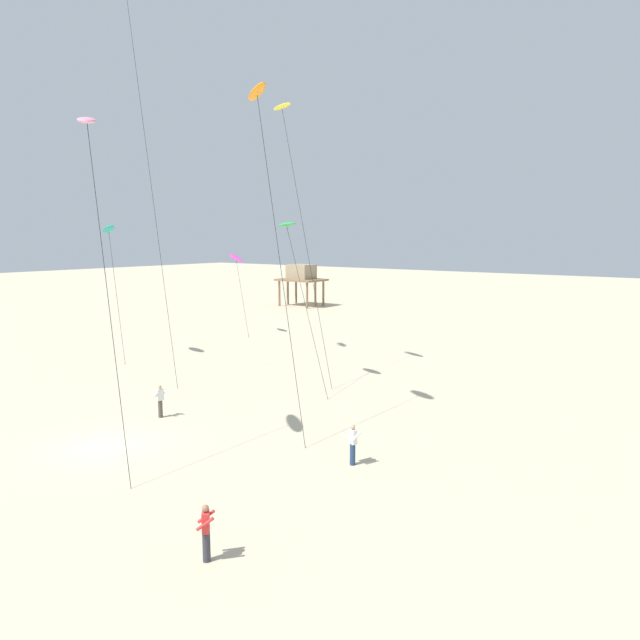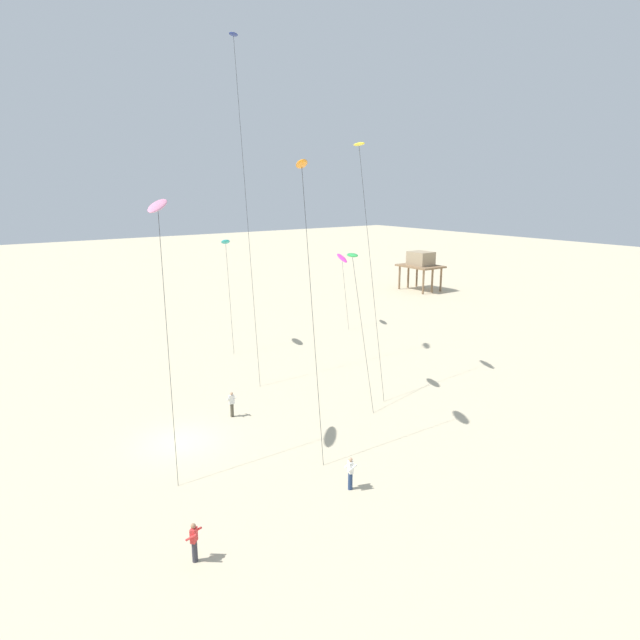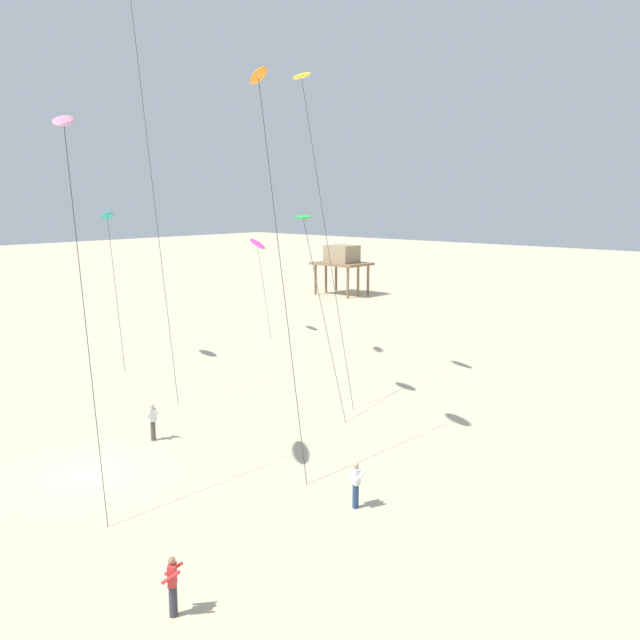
{
  "view_description": "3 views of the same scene",
  "coord_description": "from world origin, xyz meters",
  "px_view_note": "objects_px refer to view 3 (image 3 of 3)",
  "views": [
    {
      "loc": [
        22.03,
        -13.77,
        9.02
      ],
      "look_at": [
        2.62,
        12.04,
        4.4
      ],
      "focal_mm": 32.76,
      "sensor_mm": 36.0,
      "label": 1
    },
    {
      "loc": [
        28.53,
        -10.55,
        14.32
      ],
      "look_at": [
        -1.04,
        10.68,
        5.5
      ],
      "focal_mm": 31.15,
      "sensor_mm": 36.0,
      "label": 2
    },
    {
      "loc": [
        24.6,
        -13.56,
        10.89
      ],
      "look_at": [
        3.55,
        9.72,
        5.35
      ],
      "focal_mm": 40.02,
      "sensor_mm": 36.0,
      "label": 3
    }
  ],
  "objects_px": {
    "kite_green": "(304,219)",
    "kite_flyer_nearest": "(173,585)",
    "kite_magenta": "(258,245)",
    "kite_flyer_middle": "(153,421)",
    "kite_flyer_furthest": "(356,484)",
    "stilt_house": "(342,258)",
    "kite_orange": "(259,81)",
    "kite_yellow": "(302,82)",
    "kite_teal": "(107,217)",
    "kite_pink": "(64,124)"
  },
  "relations": [
    {
      "from": "kite_flyer_furthest",
      "to": "stilt_house",
      "type": "distance_m",
      "value": 54.26
    },
    {
      "from": "kite_teal",
      "to": "kite_flyer_nearest",
      "type": "relative_size",
      "value": 5.96
    },
    {
      "from": "kite_pink",
      "to": "stilt_house",
      "type": "distance_m",
      "value": 54.6
    },
    {
      "from": "kite_pink",
      "to": "kite_flyer_nearest",
      "type": "height_order",
      "value": "kite_pink"
    },
    {
      "from": "stilt_house",
      "to": "kite_yellow",
      "type": "bearing_deg",
      "value": -52.9
    },
    {
      "from": "kite_magenta",
      "to": "kite_pink",
      "type": "height_order",
      "value": "kite_pink"
    },
    {
      "from": "kite_teal",
      "to": "kite_green",
      "type": "distance_m",
      "value": 15.4
    },
    {
      "from": "kite_orange",
      "to": "stilt_house",
      "type": "xyz_separation_m",
      "value": [
        -29.21,
        39.4,
        -11.23
      ]
    },
    {
      "from": "kite_teal",
      "to": "kite_flyer_middle",
      "type": "bearing_deg",
      "value": -26.1
    },
    {
      "from": "kite_orange",
      "to": "kite_flyer_furthest",
      "type": "height_order",
      "value": "kite_orange"
    },
    {
      "from": "kite_magenta",
      "to": "kite_teal",
      "type": "distance_m",
      "value": 13.54
    },
    {
      "from": "kite_teal",
      "to": "stilt_house",
      "type": "height_order",
      "value": "kite_teal"
    },
    {
      "from": "kite_green",
      "to": "kite_flyer_nearest",
      "type": "distance_m",
      "value": 21.77
    },
    {
      "from": "kite_pink",
      "to": "kite_flyer_middle",
      "type": "xyz_separation_m",
      "value": [
        -2.76,
        4.92,
        -12.36
      ]
    },
    {
      "from": "kite_yellow",
      "to": "kite_green",
      "type": "bearing_deg",
      "value": -45.92
    },
    {
      "from": "kite_pink",
      "to": "kite_flyer_middle",
      "type": "height_order",
      "value": "kite_pink"
    },
    {
      "from": "kite_flyer_nearest",
      "to": "kite_green",
      "type": "bearing_deg",
      "value": 123.46
    },
    {
      "from": "kite_yellow",
      "to": "kite_flyer_middle",
      "type": "distance_m",
      "value": 19.6
    },
    {
      "from": "kite_magenta",
      "to": "kite_green",
      "type": "bearing_deg",
      "value": -35.86
    },
    {
      "from": "kite_flyer_nearest",
      "to": "kite_orange",
      "type": "bearing_deg",
      "value": 125.12
    },
    {
      "from": "kite_magenta",
      "to": "kite_flyer_middle",
      "type": "height_order",
      "value": "kite_magenta"
    },
    {
      "from": "kite_yellow",
      "to": "kite_green",
      "type": "distance_m",
      "value": 7.86
    },
    {
      "from": "kite_pink",
      "to": "kite_orange",
      "type": "xyz_separation_m",
      "value": [
        2.14,
        7.12,
        2.0
      ]
    },
    {
      "from": "kite_teal",
      "to": "kite_flyer_nearest",
      "type": "height_order",
      "value": "kite_teal"
    },
    {
      "from": "kite_flyer_nearest",
      "to": "kite_flyer_furthest",
      "type": "xyz_separation_m",
      "value": [
        -0.62,
        8.26,
        0.0
      ]
    },
    {
      "from": "kite_yellow",
      "to": "kite_orange",
      "type": "relative_size",
      "value": 1.09
    },
    {
      "from": "kite_teal",
      "to": "kite_green",
      "type": "relative_size",
      "value": 1.0
    },
    {
      "from": "kite_orange",
      "to": "kite_flyer_nearest",
      "type": "height_order",
      "value": "kite_orange"
    },
    {
      "from": "kite_teal",
      "to": "kite_flyer_furthest",
      "type": "relative_size",
      "value": 5.96
    },
    {
      "from": "kite_green",
      "to": "kite_magenta",
      "type": "bearing_deg",
      "value": 144.14
    },
    {
      "from": "kite_flyer_furthest",
      "to": "stilt_house",
      "type": "height_order",
      "value": "stilt_house"
    },
    {
      "from": "kite_orange",
      "to": "kite_flyer_nearest",
      "type": "relative_size",
      "value": 9.46
    },
    {
      "from": "kite_flyer_middle",
      "to": "kite_flyer_furthest",
      "type": "relative_size",
      "value": 1.0
    },
    {
      "from": "kite_magenta",
      "to": "kite_flyer_nearest",
      "type": "height_order",
      "value": "kite_magenta"
    },
    {
      "from": "stilt_house",
      "to": "kite_magenta",
      "type": "bearing_deg",
      "value": -66.12
    },
    {
      "from": "kite_yellow",
      "to": "kite_pink",
      "type": "xyz_separation_m",
      "value": [
        4.14,
        -16.2,
        -3.6
      ]
    },
    {
      "from": "kite_orange",
      "to": "stilt_house",
      "type": "bearing_deg",
      "value": 126.55
    },
    {
      "from": "kite_flyer_nearest",
      "to": "stilt_house",
      "type": "relative_size",
      "value": 0.29
    },
    {
      "from": "kite_magenta",
      "to": "kite_flyer_nearest",
      "type": "relative_size",
      "value": 4.52
    },
    {
      "from": "kite_green",
      "to": "kite_flyer_nearest",
      "type": "height_order",
      "value": "kite_green"
    },
    {
      "from": "kite_flyer_furthest",
      "to": "stilt_house",
      "type": "bearing_deg",
      "value": 130.92
    },
    {
      "from": "kite_yellow",
      "to": "kite_magenta",
      "type": "relative_size",
      "value": 2.29
    },
    {
      "from": "kite_orange",
      "to": "kite_yellow",
      "type": "bearing_deg",
      "value": 124.66
    },
    {
      "from": "kite_green",
      "to": "kite_pink",
      "type": "bearing_deg",
      "value": -82.0
    },
    {
      "from": "kite_yellow",
      "to": "stilt_house",
      "type": "relative_size",
      "value": 2.99
    },
    {
      "from": "kite_pink",
      "to": "kite_green",
      "type": "bearing_deg",
      "value": 98.0
    },
    {
      "from": "kite_magenta",
      "to": "kite_teal",
      "type": "xyz_separation_m",
      "value": [
        0.44,
        -13.31,
        2.47
      ]
    },
    {
      "from": "kite_flyer_furthest",
      "to": "stilt_house",
      "type": "relative_size",
      "value": 0.29
    },
    {
      "from": "kite_orange",
      "to": "kite_flyer_furthest",
      "type": "relative_size",
      "value": 9.46
    },
    {
      "from": "kite_magenta",
      "to": "kite_flyer_middle",
      "type": "distance_m",
      "value": 26.01
    }
  ]
}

